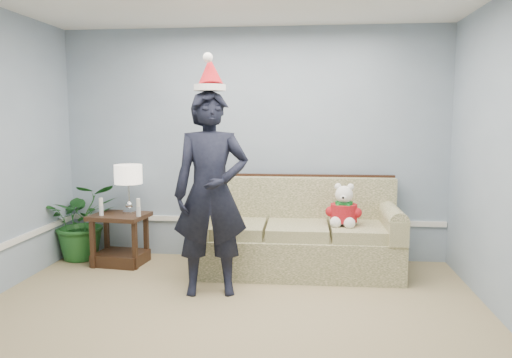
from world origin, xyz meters
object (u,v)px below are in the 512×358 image
Objects in this scene: side_table at (120,244)px; table_lamp at (128,176)px; teddy_bear at (344,210)px; houseplant at (83,221)px; man at (211,194)px; sofa at (298,237)px.

table_lamp reaches higher than side_table.
houseplant is at bearing -176.97° from teddy_bear.
man is 1.48m from teddy_bear.
teddy_bear is at bearing -5.63° from houseplant.
teddy_bear is at bearing -2.96° from side_table.
side_table is at bearing -17.95° from houseplant.
houseplant is at bearing 169.57° from table_lamp.
side_table is at bearing 179.22° from sofa.
man reaches higher than teddy_bear.
houseplant reaches higher than side_table.
sofa reaches higher than teddy_bear.
table_lamp is 2.43m from teddy_bear.
man reaches higher than table_lamp.
table_lamp is at bearing -175.72° from teddy_bear.
houseplant is at bearing 162.05° from side_table.
sofa is 3.35× the size of side_table.
man is (1.75, -0.99, 0.51)m from houseplant.
teddy_bear is (2.41, -0.18, -0.31)m from table_lamp.
teddy_bear is (1.28, 0.69, -0.26)m from man.
side_table is 1.65m from man.
table_lamp reaches higher than sofa.
teddy_bear reaches higher than side_table.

